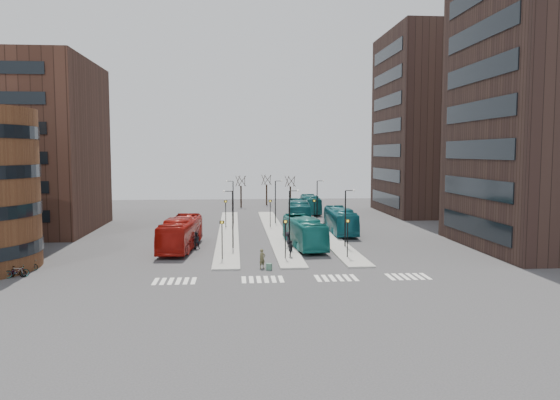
{
  "coord_description": "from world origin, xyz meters",
  "views": [
    {
      "loc": [
        -3.2,
        -39.13,
        10.2
      ],
      "look_at": [
        1.77,
        20.15,
        5.0
      ],
      "focal_mm": 35.0,
      "sensor_mm": 36.0,
      "label": 1
    }
  ],
  "objects": [
    {
      "name": "red_bus",
      "position": [
        -8.89,
        18.42,
        1.68
      ],
      "size": [
        3.88,
        12.29,
        3.37
      ],
      "primitive_type": "imported",
      "rotation": [
        0.0,
        0.0,
        -0.09
      ],
      "color": "#9D120C",
      "rests_on": "ground"
    },
    {
      "name": "teal_bus_a",
      "position": [
        4.27,
        18.81,
        1.61
      ],
      "size": [
        3.71,
        11.75,
        3.22
      ],
      "primitive_type": "imported",
      "rotation": [
        0.0,
        0.0,
        0.09
      ],
      "color": "#156C68",
      "rests_on": "ground"
    },
    {
      "name": "bare_trees",
      "position": [
        2.67,
        62.67,
        2.72
      ],
      "size": [
        10.97,
        8.14,
        5.9
      ],
      "color": "black",
      "rests_on": "ground"
    },
    {
      "name": "crosswalk_stripes",
      "position": [
        1.75,
        4.0,
        0.01
      ],
      "size": [
        22.35,
        2.4,
        0.01
      ],
      "color": "silver",
      "rests_on": "ground"
    },
    {
      "name": "sign_poles",
      "position": [
        1.6,
        23.0,
        2.41
      ],
      "size": [
        12.45,
        22.12,
        3.65
      ],
      "color": "black",
      "rests_on": "ground"
    },
    {
      "name": "teal_bus_c",
      "position": [
        10.13,
        28.45,
        1.59
      ],
      "size": [
        2.95,
        11.48,
        3.18
      ],
      "primitive_type": "imported",
      "rotation": [
        0.0,
        0.0,
        -0.02
      ],
      "color": "#15626D",
      "rests_on": "ground"
    },
    {
      "name": "suitcase",
      "position": [
        -0.25,
        7.5,
        0.29
      ],
      "size": [
        0.57,
        0.52,
        0.58
      ],
      "primitive_type": "cube",
      "rotation": [
        0.0,
        0.0,
        -0.41
      ],
      "color": "navy",
      "rests_on": "ground"
    },
    {
      "name": "bicycle_far",
      "position": [
        -21.0,
        9.23,
        0.44
      ],
      "size": [
        1.76,
        1.12,
        0.87
      ],
      "primitive_type": "imported",
      "rotation": [
        0.0,
        0.0,
        1.22
      ],
      "color": "gray",
      "rests_on": "ground"
    },
    {
      "name": "bicycle_near",
      "position": [
        -21.0,
        6.36,
        0.5
      ],
      "size": [
        2.0,
        1.4,
        1.0
      ],
      "primitive_type": "imported",
      "rotation": [
        0.0,
        0.0,
        2.01
      ],
      "color": "gray",
      "rests_on": "ground"
    },
    {
      "name": "commuter_b",
      "position": [
        2.16,
        12.5,
        0.89
      ],
      "size": [
        0.56,
        1.09,
        1.78
      ],
      "primitive_type": "imported",
      "rotation": [
        0.0,
        0.0,
        1.44
      ],
      "color": "black",
      "rests_on": "ground"
    },
    {
      "name": "traveller",
      "position": [
        -0.81,
        8.2,
        0.86
      ],
      "size": [
        0.75,
        0.71,
        1.73
      ],
      "primitive_type": "imported",
      "rotation": [
        0.0,
        0.0,
        0.65
      ],
      "color": "brown",
      "rests_on": "ground"
    },
    {
      "name": "island_mid",
      "position": [
        2.0,
        30.0,
        0.07
      ],
      "size": [
        2.5,
        45.0,
        0.15
      ],
      "primitive_type": "cube",
      "color": "#979791",
      "rests_on": "ground"
    },
    {
      "name": "commuter_c",
      "position": [
        2.38,
        17.98,
        0.9
      ],
      "size": [
        0.71,
        1.18,
        1.79
      ],
      "primitive_type": "imported",
      "rotation": [
        0.0,
        0.0,
        4.67
      ],
      "color": "black",
      "rests_on": "ground"
    },
    {
      "name": "bicycle_mid",
      "position": [
        -21.0,
        6.41,
        0.46
      ],
      "size": [
        1.54,
        0.45,
        0.92
      ],
      "primitive_type": "imported",
      "rotation": [
        0.0,
        0.0,
        1.56
      ],
      "color": "gray",
      "rests_on": "ground"
    },
    {
      "name": "ground",
      "position": [
        0.0,
        0.0,
        0.0
      ],
      "size": [
        160.0,
        160.0,
        0.0
      ],
      "primitive_type": "plane",
      "color": "#313134",
      "rests_on": "ground"
    },
    {
      "name": "tower_far",
      "position": [
        31.98,
        50.0,
        15.0
      ],
      "size": [
        20.12,
        20.0,
        30.0
      ],
      "color": "#32211B",
      "rests_on": "ground"
    },
    {
      "name": "teal_bus_d",
      "position": [
        9.53,
        51.35,
        1.5
      ],
      "size": [
        2.82,
        10.82,
        3.0
      ],
      "primitive_type": "imported",
      "rotation": [
        0.0,
        0.0,
        -0.03
      ],
      "color": "#135B60",
      "rests_on": "ground"
    },
    {
      "name": "island_right",
      "position": [
        8.0,
        30.0,
        0.07
      ],
      "size": [
        2.5,
        45.0,
        0.15
      ],
      "primitive_type": "cube",
      "color": "#979791",
      "rests_on": "ground"
    },
    {
      "name": "lamp_posts",
      "position": [
        2.64,
        28.0,
        3.58
      ],
      "size": [
        14.04,
        20.24,
        6.12
      ],
      "color": "black",
      "rests_on": "ground"
    },
    {
      "name": "island_left",
      "position": [
        -4.0,
        30.0,
        0.07
      ],
      "size": [
        2.5,
        45.0,
        0.15
      ],
      "primitive_type": "cube",
      "color": "#979791",
      "rests_on": "ground"
    },
    {
      "name": "commuter_a",
      "position": [
        -7.31,
        18.52,
        0.92
      ],
      "size": [
        1.02,
        0.88,
        1.83
      ],
      "primitive_type": "imported",
      "rotation": [
        0.0,
        0.0,
        3.37
      ],
      "color": "black",
      "rests_on": "ground"
    },
    {
      "name": "teal_bus_b",
      "position": [
        5.86,
        36.96,
        1.72
      ],
      "size": [
        4.04,
        12.58,
        3.44
      ],
      "primitive_type": "imported",
      "rotation": [
        0.0,
        0.0,
        -0.09
      ],
      "color": "#12565B",
      "rests_on": "ground"
    }
  ]
}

